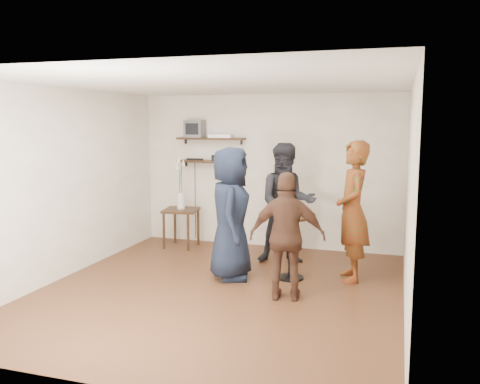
{
  "coord_description": "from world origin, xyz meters",
  "views": [
    {
      "loc": [
        2.14,
        -5.87,
        2.15
      ],
      "look_at": [
        0.15,
        0.4,
        1.23
      ],
      "focal_mm": 38.0,
      "sensor_mm": 36.0,
      "label": 1
    }
  ],
  "objects_px": {
    "crt_monitor": "(195,129)",
    "drinks_table": "(291,239)",
    "person_plaid": "(353,211)",
    "person_brown": "(287,237)",
    "side_table": "(181,215)",
    "radio": "(218,158)",
    "person_navy": "(231,213)",
    "dvd_deck": "(221,136)",
    "person_dark": "(287,203)"
  },
  "relations": [
    {
      "from": "crt_monitor",
      "to": "drinks_table",
      "type": "relative_size",
      "value": 0.37
    },
    {
      "from": "person_plaid",
      "to": "person_brown",
      "type": "height_order",
      "value": "person_plaid"
    },
    {
      "from": "crt_monitor",
      "to": "side_table",
      "type": "bearing_deg",
      "value": -105.32
    },
    {
      "from": "radio",
      "to": "drinks_table",
      "type": "relative_size",
      "value": 0.25
    },
    {
      "from": "crt_monitor",
      "to": "person_navy",
      "type": "xyz_separation_m",
      "value": [
        1.25,
        -1.8,
        -1.11
      ]
    },
    {
      "from": "crt_monitor",
      "to": "side_table",
      "type": "relative_size",
      "value": 0.48
    },
    {
      "from": "crt_monitor",
      "to": "side_table",
      "type": "xyz_separation_m",
      "value": [
        -0.11,
        -0.41,
        -1.46
      ]
    },
    {
      "from": "dvd_deck",
      "to": "radio",
      "type": "height_order",
      "value": "dvd_deck"
    },
    {
      "from": "drinks_table",
      "to": "side_table",
      "type": "bearing_deg",
      "value": 151.35
    },
    {
      "from": "dvd_deck",
      "to": "person_navy",
      "type": "relative_size",
      "value": 0.22
    },
    {
      "from": "radio",
      "to": "person_dark",
      "type": "xyz_separation_m",
      "value": [
        1.39,
        -0.8,
        -0.6
      ]
    },
    {
      "from": "crt_monitor",
      "to": "radio",
      "type": "height_order",
      "value": "crt_monitor"
    },
    {
      "from": "dvd_deck",
      "to": "person_navy",
      "type": "bearing_deg",
      "value": -66.78
    },
    {
      "from": "drinks_table",
      "to": "person_navy",
      "type": "height_order",
      "value": "person_navy"
    },
    {
      "from": "crt_monitor",
      "to": "drinks_table",
      "type": "distance_m",
      "value": 2.97
    },
    {
      "from": "crt_monitor",
      "to": "person_brown",
      "type": "relative_size",
      "value": 0.21
    },
    {
      "from": "person_dark",
      "to": "crt_monitor",
      "type": "bearing_deg",
      "value": 139.69
    },
    {
      "from": "dvd_deck",
      "to": "person_dark",
      "type": "xyz_separation_m",
      "value": [
        1.33,
        -0.8,
        -0.98
      ]
    },
    {
      "from": "dvd_deck",
      "to": "drinks_table",
      "type": "relative_size",
      "value": 0.46
    },
    {
      "from": "person_plaid",
      "to": "radio",
      "type": "bearing_deg",
      "value": -134.18
    },
    {
      "from": "side_table",
      "to": "person_brown",
      "type": "bearing_deg",
      "value": -41.11
    },
    {
      "from": "drinks_table",
      "to": "person_navy",
      "type": "bearing_deg",
      "value": -164.9
    },
    {
      "from": "side_table",
      "to": "person_plaid",
      "type": "relative_size",
      "value": 0.35
    },
    {
      "from": "side_table",
      "to": "person_dark",
      "type": "bearing_deg",
      "value": -11.47
    },
    {
      "from": "dvd_deck",
      "to": "side_table",
      "type": "distance_m",
      "value": 1.52
    },
    {
      "from": "person_plaid",
      "to": "side_table",
      "type": "bearing_deg",
      "value": -122.71
    },
    {
      "from": "person_plaid",
      "to": "person_dark",
      "type": "distance_m",
      "value": 1.19
    },
    {
      "from": "person_plaid",
      "to": "person_dark",
      "type": "bearing_deg",
      "value": -133.95
    },
    {
      "from": "person_dark",
      "to": "dvd_deck",
      "type": "bearing_deg",
      "value": 132.54
    },
    {
      "from": "radio",
      "to": "person_brown",
      "type": "distance_m",
      "value": 3.06
    },
    {
      "from": "crt_monitor",
      "to": "drinks_table",
      "type": "bearing_deg",
      "value": -37.77
    },
    {
      "from": "radio",
      "to": "person_plaid",
      "type": "relative_size",
      "value": 0.12
    },
    {
      "from": "person_dark",
      "to": "person_brown",
      "type": "relative_size",
      "value": 1.18
    },
    {
      "from": "dvd_deck",
      "to": "drinks_table",
      "type": "xyz_separation_m",
      "value": [
        1.57,
        -1.59,
        -1.34
      ]
    },
    {
      "from": "drinks_table",
      "to": "person_plaid",
      "type": "bearing_deg",
      "value": 14.47
    },
    {
      "from": "crt_monitor",
      "to": "person_plaid",
      "type": "relative_size",
      "value": 0.17
    },
    {
      "from": "crt_monitor",
      "to": "person_navy",
      "type": "bearing_deg",
      "value": -55.18
    },
    {
      "from": "dvd_deck",
      "to": "person_navy",
      "type": "xyz_separation_m",
      "value": [
        0.77,
        -1.8,
        -0.99
      ]
    },
    {
      "from": "side_table",
      "to": "drinks_table",
      "type": "relative_size",
      "value": 0.76
    },
    {
      "from": "person_navy",
      "to": "crt_monitor",
      "type": "bearing_deg",
      "value": 19.72
    },
    {
      "from": "side_table",
      "to": "person_dark",
      "type": "height_order",
      "value": "person_dark"
    },
    {
      "from": "radio",
      "to": "person_dark",
      "type": "relative_size",
      "value": 0.12
    },
    {
      "from": "person_plaid",
      "to": "person_brown",
      "type": "xyz_separation_m",
      "value": [
        -0.67,
        -1.02,
        -0.17
      ]
    },
    {
      "from": "radio",
      "to": "person_plaid",
      "type": "xyz_separation_m",
      "value": [
        2.42,
        -1.38,
        -0.57
      ]
    },
    {
      "from": "drinks_table",
      "to": "radio",
      "type": "bearing_deg",
      "value": 135.66
    },
    {
      "from": "radio",
      "to": "dvd_deck",
      "type": "bearing_deg",
      "value": 0.0
    },
    {
      "from": "drinks_table",
      "to": "person_navy",
      "type": "relative_size",
      "value": 0.48
    },
    {
      "from": "dvd_deck",
      "to": "drinks_table",
      "type": "distance_m",
      "value": 2.6
    },
    {
      "from": "person_dark",
      "to": "person_navy",
      "type": "height_order",
      "value": "person_dark"
    },
    {
      "from": "crt_monitor",
      "to": "dvd_deck",
      "type": "xyz_separation_m",
      "value": [
        0.48,
        0.0,
        -0.12
      ]
    }
  ]
}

